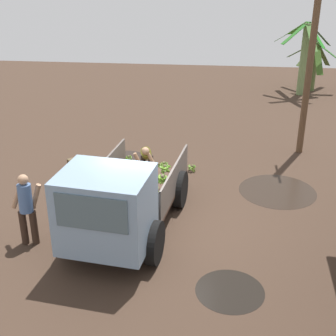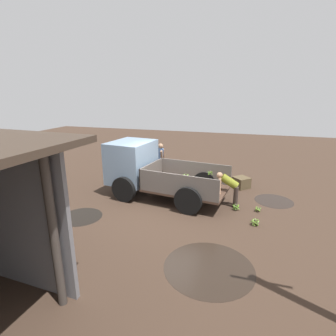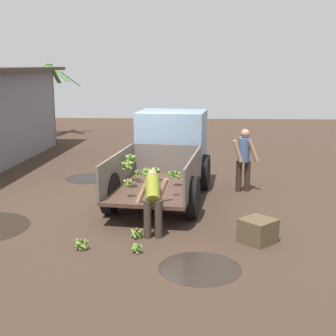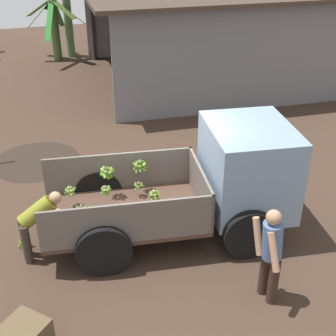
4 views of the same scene
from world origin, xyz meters
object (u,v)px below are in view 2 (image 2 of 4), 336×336
person_foreground_visitor (160,159)px  banana_bunch_on_ground_0 (258,209)px  banana_bunch_on_ground_2 (236,207)px  person_worker_loading (229,186)px  cargo_truck (142,167)px  wooden_crate_0 (241,183)px  banana_bunch_on_ground_1 (255,222)px

person_foreground_visitor → banana_bunch_on_ground_0: 4.97m
banana_bunch_on_ground_2 → person_worker_loading: bearing=-45.5°
cargo_truck → banana_bunch_on_ground_0: cargo_truck is taller
banana_bunch_on_ground_0 → wooden_crate_0: (0.63, -2.23, 0.13)m
banana_bunch_on_ground_2 → wooden_crate_0: (-0.09, -2.32, 0.11)m
person_worker_loading → banana_bunch_on_ground_0: size_ratio=5.83×
wooden_crate_0 → banana_bunch_on_ground_1: bearing=99.2°
cargo_truck → wooden_crate_0: (-3.72, -1.86, -0.86)m
person_worker_loading → person_foreground_visitor: bearing=-38.7°
banana_bunch_on_ground_0 → banana_bunch_on_ground_1: 1.04m
person_foreground_visitor → banana_bunch_on_ground_2: person_foreground_visitor is taller
person_foreground_visitor → banana_bunch_on_ground_2: bearing=-43.1°
cargo_truck → wooden_crate_0: 4.25m
banana_bunch_on_ground_2 → banana_bunch_on_ground_0: bearing=-173.2°
person_worker_loading → banana_bunch_on_ground_2: person_worker_loading is taller
person_foreground_visitor → banana_bunch_on_ground_1: (-4.19, 3.38, -0.81)m
person_worker_loading → banana_bunch_on_ground_2: (-0.28, 0.29, -0.62)m
person_foreground_visitor → banana_bunch_on_ground_1: 5.45m
wooden_crate_0 → cargo_truck: bearing=26.6°
banana_bunch_on_ground_0 → cargo_truck: bearing=-4.8°
banana_bunch_on_ground_2 → banana_bunch_on_ground_1: bearing=123.0°
cargo_truck → banana_bunch_on_ground_0: bearing=-177.3°
cargo_truck → banana_bunch_on_ground_2: cargo_truck is taller
wooden_crate_0 → person_worker_loading: bearing=79.6°
person_worker_loading → wooden_crate_0: 2.12m
banana_bunch_on_ground_1 → wooden_crate_0: (0.53, -3.26, 0.11)m
banana_bunch_on_ground_1 → banana_bunch_on_ground_2: 1.13m
banana_bunch_on_ground_1 → person_foreground_visitor: bearing=-38.9°
cargo_truck → banana_bunch_on_ground_1: cargo_truck is taller
cargo_truck → person_foreground_visitor: (-0.06, -1.98, -0.16)m
banana_bunch_on_ground_1 → wooden_crate_0: bearing=-80.8°
banana_bunch_on_ground_1 → banana_bunch_on_ground_2: (0.62, -0.95, 0.00)m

